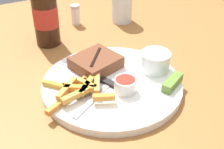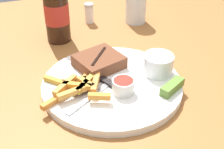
{
  "view_description": "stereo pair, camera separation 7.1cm",
  "coord_description": "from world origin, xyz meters",
  "px_view_note": "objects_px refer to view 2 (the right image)",
  "views": [
    {
      "loc": [
        -0.26,
        -0.53,
        1.19
      ],
      "look_at": [
        0.0,
        0.0,
        0.79
      ],
      "focal_mm": 50.0,
      "sensor_mm": 36.0,
      "label": 1
    },
    {
      "loc": [
        -0.19,
        -0.55,
        1.19
      ],
      "look_at": [
        0.0,
        0.0,
        0.79
      ],
      "focal_mm": 50.0,
      "sensor_mm": 36.0,
      "label": 2
    }
  ],
  "objects_px": {
    "drinking_glass": "(136,5)",
    "salt_shaker": "(89,13)",
    "coleslaw_cup": "(159,64)",
    "knife_utensil": "(95,75)",
    "pickle_spear": "(172,87)",
    "steak_portion": "(99,61)",
    "beer_bottle": "(57,12)",
    "dinner_plate": "(112,85)",
    "fork_utensil": "(87,100)",
    "dipping_sauce_cup": "(123,86)"
  },
  "relations": [
    {
      "from": "coleslaw_cup",
      "to": "beer_bottle",
      "type": "xyz_separation_m",
      "value": [
        -0.18,
        0.28,
        0.04
      ]
    },
    {
      "from": "knife_utensil",
      "to": "salt_shaker",
      "type": "height_order",
      "value": "salt_shaker"
    },
    {
      "from": "coleslaw_cup",
      "to": "pickle_spear",
      "type": "height_order",
      "value": "coleslaw_cup"
    },
    {
      "from": "fork_utensil",
      "to": "coleslaw_cup",
      "type": "bearing_deg",
      "value": -20.03
    },
    {
      "from": "dinner_plate",
      "to": "drinking_glass",
      "type": "relative_size",
      "value": 2.83
    },
    {
      "from": "steak_portion",
      "to": "drinking_glass",
      "type": "height_order",
      "value": "drinking_glass"
    },
    {
      "from": "coleslaw_cup",
      "to": "fork_utensil",
      "type": "height_order",
      "value": "coleslaw_cup"
    },
    {
      "from": "pickle_spear",
      "to": "knife_utensil",
      "type": "relative_size",
      "value": 0.45
    },
    {
      "from": "salt_shaker",
      "to": "beer_bottle",
      "type": "bearing_deg",
      "value": -143.47
    },
    {
      "from": "knife_utensil",
      "to": "fork_utensil",
      "type": "bearing_deg",
      "value": 127.09
    },
    {
      "from": "drinking_glass",
      "to": "dipping_sauce_cup",
      "type": "bearing_deg",
      "value": -116.65
    },
    {
      "from": "drinking_glass",
      "to": "knife_utensil",
      "type": "bearing_deg",
      "value": -127.97
    },
    {
      "from": "salt_shaker",
      "to": "dipping_sauce_cup",
      "type": "bearing_deg",
      "value": -95.4
    },
    {
      "from": "steak_portion",
      "to": "dipping_sauce_cup",
      "type": "distance_m",
      "value": 0.12
    },
    {
      "from": "dinner_plate",
      "to": "salt_shaker",
      "type": "xyz_separation_m",
      "value": [
        0.05,
        0.36,
        0.02
      ]
    },
    {
      "from": "pickle_spear",
      "to": "knife_utensil",
      "type": "distance_m",
      "value": 0.18
    },
    {
      "from": "salt_shaker",
      "to": "drinking_glass",
      "type": "bearing_deg",
      "value": -17.01
    },
    {
      "from": "fork_utensil",
      "to": "drinking_glass",
      "type": "xyz_separation_m",
      "value": [
        0.27,
        0.37,
        0.04
      ]
    },
    {
      "from": "coleslaw_cup",
      "to": "drinking_glass",
      "type": "bearing_deg",
      "value": 76.56
    },
    {
      "from": "dinner_plate",
      "to": "beer_bottle",
      "type": "height_order",
      "value": "beer_bottle"
    },
    {
      "from": "knife_utensil",
      "to": "pickle_spear",
      "type": "bearing_deg",
      "value": -152.38
    },
    {
      "from": "dinner_plate",
      "to": "steak_portion",
      "type": "relative_size",
      "value": 2.52
    },
    {
      "from": "steak_portion",
      "to": "coleslaw_cup",
      "type": "height_order",
      "value": "coleslaw_cup"
    },
    {
      "from": "steak_portion",
      "to": "knife_utensil",
      "type": "height_order",
      "value": "steak_portion"
    },
    {
      "from": "steak_portion",
      "to": "beer_bottle",
      "type": "height_order",
      "value": "beer_bottle"
    },
    {
      "from": "dinner_plate",
      "to": "pickle_spear",
      "type": "xyz_separation_m",
      "value": [
        0.11,
        -0.08,
        0.02
      ]
    },
    {
      "from": "dipping_sauce_cup",
      "to": "beer_bottle",
      "type": "bearing_deg",
      "value": 103.72
    },
    {
      "from": "dinner_plate",
      "to": "drinking_glass",
      "type": "height_order",
      "value": "drinking_glass"
    },
    {
      "from": "pickle_spear",
      "to": "fork_utensil",
      "type": "height_order",
      "value": "pickle_spear"
    },
    {
      "from": "salt_shaker",
      "to": "dinner_plate",
      "type": "bearing_deg",
      "value": -97.63
    },
    {
      "from": "beer_bottle",
      "to": "salt_shaker",
      "type": "bearing_deg",
      "value": 36.53
    },
    {
      "from": "coleslaw_cup",
      "to": "knife_utensil",
      "type": "relative_size",
      "value": 0.46
    },
    {
      "from": "steak_portion",
      "to": "dipping_sauce_cup",
      "type": "bearing_deg",
      "value": -80.71
    },
    {
      "from": "beer_bottle",
      "to": "drinking_glass",
      "type": "relative_size",
      "value": 2.18
    },
    {
      "from": "steak_portion",
      "to": "beer_bottle",
      "type": "distance_m",
      "value": 0.22
    },
    {
      "from": "dipping_sauce_cup",
      "to": "fork_utensil",
      "type": "xyz_separation_m",
      "value": [
        -0.08,
        -0.0,
        -0.02
      ]
    },
    {
      "from": "dinner_plate",
      "to": "salt_shaker",
      "type": "relative_size",
      "value": 4.99
    },
    {
      "from": "dipping_sauce_cup",
      "to": "drinking_glass",
      "type": "xyz_separation_m",
      "value": [
        0.18,
        0.37,
        0.02
      ]
    },
    {
      "from": "knife_utensil",
      "to": "dinner_plate",
      "type": "bearing_deg",
      "value": -164.39
    },
    {
      "from": "dinner_plate",
      "to": "pickle_spear",
      "type": "distance_m",
      "value": 0.14
    },
    {
      "from": "drinking_glass",
      "to": "salt_shaker",
      "type": "relative_size",
      "value": 1.77
    },
    {
      "from": "pickle_spear",
      "to": "beer_bottle",
      "type": "relative_size",
      "value": 0.28
    },
    {
      "from": "dipping_sauce_cup",
      "to": "knife_utensil",
      "type": "xyz_separation_m",
      "value": [
        -0.04,
        0.08,
        -0.01
      ]
    },
    {
      "from": "dinner_plate",
      "to": "pickle_spear",
      "type": "bearing_deg",
      "value": -33.34
    },
    {
      "from": "pickle_spear",
      "to": "beer_bottle",
      "type": "bearing_deg",
      "value": 117.45
    },
    {
      "from": "dinner_plate",
      "to": "drinking_glass",
      "type": "xyz_separation_m",
      "value": [
        0.19,
        0.32,
        0.05
      ]
    },
    {
      "from": "dinner_plate",
      "to": "coleslaw_cup",
      "type": "relative_size",
      "value": 4.51
    },
    {
      "from": "steak_portion",
      "to": "drinking_glass",
      "type": "xyz_separation_m",
      "value": [
        0.2,
        0.25,
        0.02
      ]
    },
    {
      "from": "coleslaw_cup",
      "to": "fork_utensil",
      "type": "xyz_separation_m",
      "value": [
        -0.19,
        -0.04,
        -0.02
      ]
    },
    {
      "from": "pickle_spear",
      "to": "knife_utensil",
      "type": "xyz_separation_m",
      "value": [
        -0.14,
        0.11,
        -0.01
      ]
    }
  ]
}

